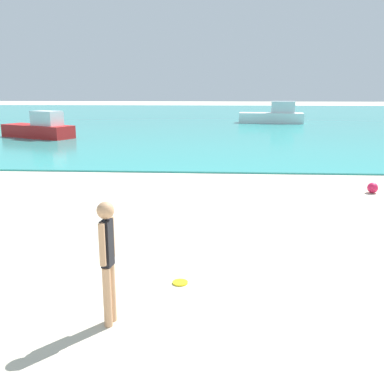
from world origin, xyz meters
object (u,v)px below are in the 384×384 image
(boat_near, at_px, (40,128))
(beach_ball, at_px, (373,188))
(frisbee, at_px, (180,283))
(person_standing, at_px, (108,256))
(boat_far, at_px, (274,116))

(boat_near, xyz_separation_m, beach_ball, (14.64, -12.54, -0.45))
(frisbee, xyz_separation_m, beach_ball, (4.84, 6.06, 0.13))
(boat_near, bearing_deg, beach_ball, 164.82)
(frisbee, bearing_deg, person_standing, -122.98)
(beach_ball, bearing_deg, boat_near, 139.41)
(boat_near, bearing_deg, person_standing, 139.98)
(person_standing, relative_size, beach_ball, 5.32)
(boat_near, distance_m, beach_ball, 19.28)
(frisbee, distance_m, boat_far, 30.83)
(boat_far, xyz_separation_m, beach_ball, (-0.17, -24.35, -0.52))
(person_standing, bearing_deg, boat_near, -147.42)
(person_standing, xyz_separation_m, boat_near, (-9.04, 19.77, -0.29))
(person_standing, bearing_deg, beach_ball, 150.27)
(boat_far, bearing_deg, frisbee, 86.24)
(boat_far, bearing_deg, beach_ball, 95.19)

